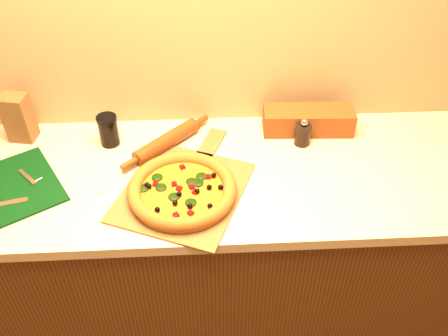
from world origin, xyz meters
TOP-DOWN VIEW (x-y plane):
  - cabinet at (0.00, 1.43)m, footprint 2.80×0.65m
  - countertop at (0.00, 1.43)m, footprint 2.84×0.68m
  - pizza_peel at (-0.04, 1.34)m, footprint 0.53×0.63m
  - pizza at (-0.04, 1.30)m, footprint 0.37×0.37m
  - cutting_board at (-0.61, 1.39)m, footprint 0.37×0.40m
  - bottle_cap at (-0.62, 1.35)m, footprint 0.03×0.03m
  - pepper_grinder at (0.41, 1.57)m, footprint 0.06×0.06m
  - rolling_pin at (-0.11, 1.57)m, footprint 0.32×0.31m
  - bread_bag at (0.44, 1.65)m, footprint 0.35×0.13m
  - paper_bag at (-0.66, 1.66)m, footprint 0.11×0.09m
  - dark_jar at (-0.32, 1.61)m, footprint 0.08×0.08m

SIDE VIEW (x-z plane):
  - cabinet at x=0.00m, z-range 0.00..0.86m
  - countertop at x=0.00m, z-range 0.86..0.90m
  - bottle_cap at x=-0.62m, z-range 0.90..0.91m
  - pizza_peel at x=-0.04m, z-range 0.90..0.91m
  - cutting_board at x=-0.61m, z-range 0.89..0.92m
  - rolling_pin at x=-0.11m, z-range 0.90..0.96m
  - pizza at x=-0.04m, z-range 0.91..0.96m
  - pepper_grinder at x=0.41m, z-range 0.89..1.00m
  - bread_bag at x=0.44m, z-range 0.90..1.00m
  - dark_jar at x=-0.32m, z-range 0.90..1.02m
  - paper_bag at x=-0.66m, z-range 0.90..1.09m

